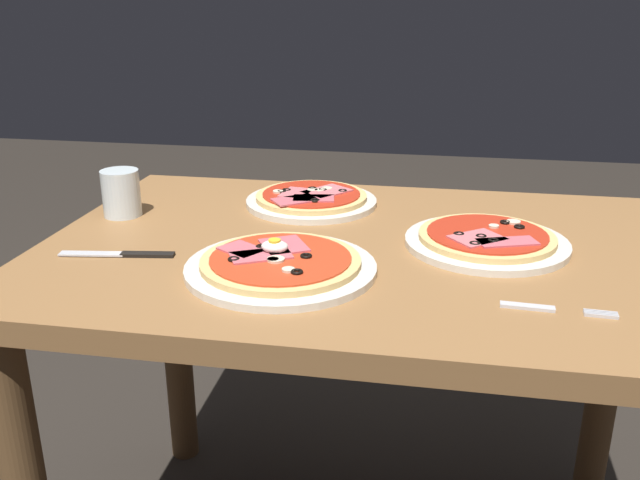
{
  "coord_description": "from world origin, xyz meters",
  "views": [
    {
      "loc": [
        0.11,
        -1.12,
        1.18
      ],
      "look_at": [
        -0.08,
        -0.07,
        0.78
      ],
      "focal_mm": 38.31,
      "sensor_mm": 36.0,
      "label": 1
    }
  ],
  "objects_px": {
    "pizza_across_right": "(311,199)",
    "pizza_across_left": "(487,240)",
    "knife": "(125,254)",
    "water_glass_near": "(121,196)",
    "dining_table": "(368,309)",
    "pizza_foreground": "(280,264)",
    "fork": "(548,309)"
  },
  "relations": [
    {
      "from": "water_glass_near",
      "to": "fork",
      "type": "distance_m",
      "value": 0.83
    },
    {
      "from": "dining_table",
      "to": "pizza_across_left",
      "type": "distance_m",
      "value": 0.25
    },
    {
      "from": "dining_table",
      "to": "knife",
      "type": "distance_m",
      "value": 0.44
    },
    {
      "from": "water_glass_near",
      "to": "fork",
      "type": "xyz_separation_m",
      "value": [
        0.78,
        -0.3,
        -0.04
      ]
    },
    {
      "from": "dining_table",
      "to": "pizza_foreground",
      "type": "relative_size",
      "value": 3.77
    },
    {
      "from": "pizza_across_left",
      "to": "knife",
      "type": "height_order",
      "value": "pizza_across_left"
    },
    {
      "from": "pizza_across_right",
      "to": "knife",
      "type": "relative_size",
      "value": 1.39
    },
    {
      "from": "pizza_across_left",
      "to": "water_glass_near",
      "type": "bearing_deg",
      "value": 175.85
    },
    {
      "from": "knife",
      "to": "dining_table",
      "type": "bearing_deg",
      "value": 17.86
    },
    {
      "from": "fork",
      "to": "knife",
      "type": "height_order",
      "value": "knife"
    },
    {
      "from": "pizza_across_left",
      "to": "water_glass_near",
      "type": "xyz_separation_m",
      "value": [
        -0.7,
        0.05,
        0.03
      ]
    },
    {
      "from": "pizza_foreground",
      "to": "pizza_across_right",
      "type": "bearing_deg",
      "value": 93.04
    },
    {
      "from": "pizza_across_left",
      "to": "pizza_across_right",
      "type": "xyz_separation_m",
      "value": [
        -0.35,
        0.19,
        0.0
      ]
    },
    {
      "from": "dining_table",
      "to": "fork",
      "type": "relative_size",
      "value": 7.3
    },
    {
      "from": "pizza_foreground",
      "to": "pizza_across_left",
      "type": "xyz_separation_m",
      "value": [
        0.33,
        0.17,
        -0.0
      ]
    },
    {
      "from": "dining_table",
      "to": "pizza_across_left",
      "type": "relative_size",
      "value": 4.06
    },
    {
      "from": "fork",
      "to": "knife",
      "type": "bearing_deg",
      "value": 172.37
    },
    {
      "from": "pizza_across_right",
      "to": "pizza_across_left",
      "type": "bearing_deg",
      "value": -28.22
    },
    {
      "from": "knife",
      "to": "pizza_across_right",
      "type": "bearing_deg",
      "value": 53.35
    },
    {
      "from": "fork",
      "to": "pizza_foreground",
      "type": "bearing_deg",
      "value": 169.99
    },
    {
      "from": "pizza_foreground",
      "to": "water_glass_near",
      "type": "bearing_deg",
      "value": 148.91
    },
    {
      "from": "pizza_across_left",
      "to": "dining_table",
      "type": "bearing_deg",
      "value": -172.56
    },
    {
      "from": "dining_table",
      "to": "water_glass_near",
      "type": "xyz_separation_m",
      "value": [
        -0.5,
        0.08,
        0.17
      ]
    },
    {
      "from": "pizza_foreground",
      "to": "dining_table",
      "type": "bearing_deg",
      "value": 49.65
    },
    {
      "from": "pizza_across_right",
      "to": "knife",
      "type": "height_order",
      "value": "pizza_across_right"
    },
    {
      "from": "pizza_foreground",
      "to": "fork",
      "type": "relative_size",
      "value": 1.93
    },
    {
      "from": "dining_table",
      "to": "fork",
      "type": "height_order",
      "value": "fork"
    },
    {
      "from": "pizza_across_right",
      "to": "fork",
      "type": "distance_m",
      "value": 0.6
    },
    {
      "from": "pizza_across_left",
      "to": "fork",
      "type": "relative_size",
      "value": 1.8
    },
    {
      "from": "pizza_foreground",
      "to": "fork",
      "type": "height_order",
      "value": "pizza_foreground"
    },
    {
      "from": "water_glass_near",
      "to": "knife",
      "type": "relative_size",
      "value": 0.47
    },
    {
      "from": "pizza_foreground",
      "to": "knife",
      "type": "bearing_deg",
      "value": 175.91
    }
  ]
}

